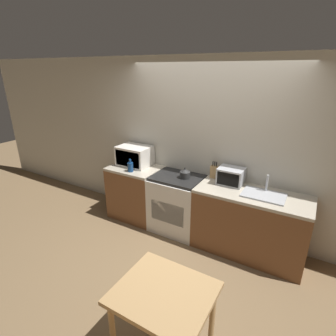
% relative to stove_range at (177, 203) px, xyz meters
% --- Properties ---
extents(ground_plane, '(16.00, 16.00, 0.00)m').
position_rel_stove_range_xyz_m(ground_plane, '(0.32, -0.61, -0.45)').
color(ground_plane, brown).
extents(wall_back, '(10.00, 0.06, 2.60)m').
position_rel_stove_range_xyz_m(wall_back, '(0.32, 0.34, 0.85)').
color(wall_back, beige).
rests_on(wall_back, ground_plane).
extents(counter_left_run, '(0.82, 0.62, 0.90)m').
position_rel_stove_range_xyz_m(counter_left_run, '(-0.79, 0.00, 0.00)').
color(counter_left_run, brown).
rests_on(counter_left_run, ground_plane).
extents(counter_right_run, '(1.46, 0.62, 0.90)m').
position_rel_stove_range_xyz_m(counter_right_run, '(1.11, 0.00, 0.00)').
color(counter_right_run, brown).
rests_on(counter_right_run, ground_plane).
extents(stove_range, '(0.76, 0.62, 0.90)m').
position_rel_stove_range_xyz_m(stove_range, '(0.00, 0.00, 0.00)').
color(stove_range, silver).
rests_on(stove_range, ground_plane).
extents(kettle, '(0.15, 0.15, 0.16)m').
position_rel_stove_range_xyz_m(kettle, '(0.12, 0.02, 0.52)').
color(kettle, '#2D2D2D').
rests_on(kettle, stove_range).
extents(microwave, '(0.53, 0.40, 0.32)m').
position_rel_stove_range_xyz_m(microwave, '(-0.86, 0.09, 0.61)').
color(microwave, silver).
rests_on(microwave, counter_left_run).
extents(bottle, '(0.09, 0.09, 0.20)m').
position_rel_stove_range_xyz_m(bottle, '(-0.73, -0.19, 0.53)').
color(bottle, navy).
rests_on(bottle, counter_left_run).
extents(knife_block, '(0.11, 0.06, 0.25)m').
position_rel_stove_range_xyz_m(knife_block, '(0.48, 0.24, 0.55)').
color(knife_block, tan).
rests_on(knife_block, counter_right_run).
extents(toaster_oven, '(0.34, 0.28, 0.23)m').
position_rel_stove_range_xyz_m(toaster_oven, '(0.76, 0.15, 0.57)').
color(toaster_oven, '#ADAFB5').
rests_on(toaster_oven, counter_right_run).
extents(sink_basin, '(0.52, 0.36, 0.24)m').
position_rel_stove_range_xyz_m(sink_basin, '(1.24, 0.01, 0.47)').
color(sink_basin, '#ADAFB5').
rests_on(sink_basin, counter_right_run).
extents(dining_table, '(0.77, 0.68, 0.74)m').
position_rel_stove_range_xyz_m(dining_table, '(0.86, -1.81, 0.18)').
color(dining_table, tan).
rests_on(dining_table, ground_plane).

